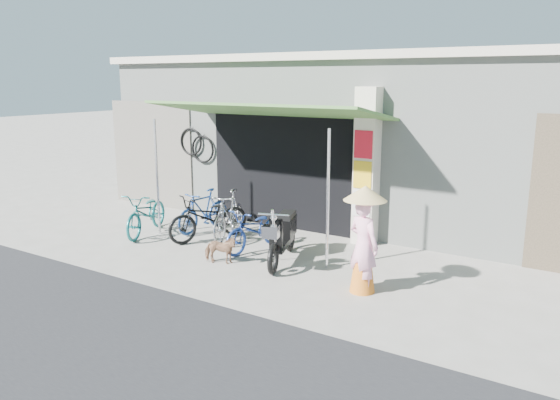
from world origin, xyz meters
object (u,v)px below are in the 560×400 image
Objects in this scene: bike_black at (209,217)px; bike_blue at (203,211)px; bike_navy at (255,229)px; bike_teal at (147,213)px; bike_silver at (229,215)px; moped at (283,236)px; street_dog at (220,250)px; nun at (364,240)px.

bike_blue is at bearing 161.14° from bike_black.
bike_blue is at bearing 169.73° from bike_navy.
bike_silver reaches higher than bike_teal.
bike_blue is 0.83× the size of moped.
bike_black is at bearing -5.05° from bike_teal.
street_dog is 0.36× the size of nun.
moped reaches higher than bike_navy.
moped reaches higher than bike_silver.
nun reaches higher than bike_navy.
nun is (2.54, -0.83, 0.41)m from bike_navy.
bike_silver is 0.99× the size of nun.
nun is at bearing -13.23° from bike_blue.
bike_teal is at bearing 52.82° from street_dog.
bike_black is at bearing -35.85° from bike_blue.
nun reaches higher than street_dog.
street_dog is 1.11m from moped.
bike_teal is 1.15m from bike_blue.
bike_black is 1.16m from bike_navy.
bike_blue is 0.85m from bike_silver.
moped is (0.78, -0.27, 0.06)m from bike_navy.
moped is at bearing -36.43° from bike_silver.
bike_teal is 2.87× the size of street_dog.
nun is (5.04, -0.52, 0.37)m from bike_teal.
bike_black is 1.14× the size of bike_navy.
bike_silver is 3.60m from nun.
bike_blue is 4.45m from nun.
bike_silver is at bearing 0.71° from nun.
bike_black is 1.97m from moped.
bike_black is at bearing 24.74° from street_dog.
bike_blue is 1.76m from bike_navy.
moped reaches higher than bike_blue.
bike_silver is at bearing 61.56° from bike_black.
bike_silver is 2.73× the size of street_dog.
bike_blue is 0.95× the size of bike_navy.
bike_black is at bearing -156.31° from bike_silver.
bike_teal is at bearing -166.62° from bike_navy.
bike_navy is 0.94× the size of nun.
bike_blue reaches higher than street_dog.
street_dog is (2.44, -0.67, -0.20)m from bike_teal.
bike_teal is at bearing -175.90° from bike_silver.
bike_black is 1.52m from street_dog.
bike_silver is (1.65, 0.62, 0.04)m from bike_teal.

